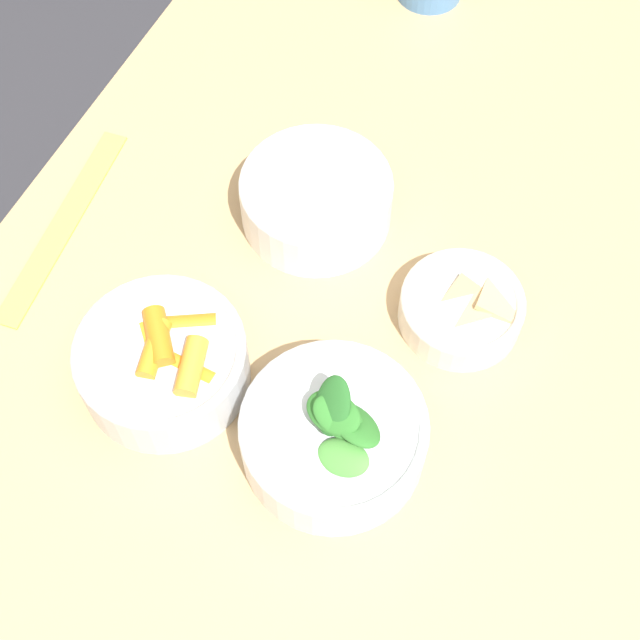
% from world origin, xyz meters
% --- Properties ---
extents(ground_plane, '(10.00, 10.00, 0.00)m').
position_xyz_m(ground_plane, '(0.00, 0.00, 0.00)').
color(ground_plane, '#2D2D33').
extents(dining_table, '(1.34, 0.79, 0.74)m').
position_xyz_m(dining_table, '(0.00, 0.00, 0.63)').
color(dining_table, tan).
rests_on(dining_table, ground_plane).
extents(bowl_carrots, '(0.16, 0.16, 0.07)m').
position_xyz_m(bowl_carrots, '(-0.09, 0.14, 0.78)').
color(bowl_carrots, silver).
rests_on(bowl_carrots, dining_table).
extents(bowl_greens, '(0.17, 0.17, 0.11)m').
position_xyz_m(bowl_greens, '(-0.10, -0.03, 0.77)').
color(bowl_greens, silver).
rests_on(bowl_greens, dining_table).
extents(bowl_beans_hotdog, '(0.16, 0.16, 0.06)m').
position_xyz_m(bowl_beans_hotdog, '(0.14, 0.09, 0.77)').
color(bowl_beans_hotdog, white).
rests_on(bowl_beans_hotdog, dining_table).
extents(bowl_cookies, '(0.12, 0.12, 0.04)m').
position_xyz_m(bowl_cookies, '(0.08, -0.10, 0.76)').
color(bowl_cookies, silver).
rests_on(bowl_cookies, dining_table).
extents(ruler, '(0.27, 0.05, 0.00)m').
position_xyz_m(ruler, '(0.02, 0.33, 0.74)').
color(ruler, '#EADB4C').
rests_on(ruler, dining_table).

